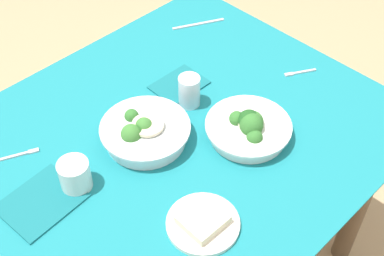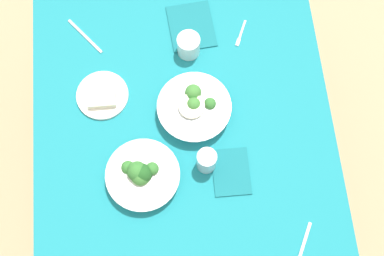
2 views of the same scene
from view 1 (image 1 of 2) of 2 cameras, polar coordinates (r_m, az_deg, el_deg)
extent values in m
cube|color=#197A84|center=(1.48, -2.54, -1.24)|extent=(1.27, 1.03, 0.01)
cube|color=brown|center=(1.50, -2.52, -1.64)|extent=(1.23, 1.00, 0.02)
cylinder|color=brown|center=(2.22, 0.56, 4.29)|extent=(0.07, 0.07, 0.72)
cylinder|color=brown|center=(1.93, 17.90, -7.24)|extent=(0.07, 0.07, 0.72)
cylinder|color=white|center=(1.48, 6.10, -0.31)|extent=(0.22, 0.22, 0.04)
cylinder|color=white|center=(1.47, 6.17, 0.29)|extent=(0.24, 0.24, 0.01)
sphere|color=#1E511E|center=(1.46, 6.23, 0.77)|extent=(0.07, 0.07, 0.07)
sphere|color=#33702D|center=(1.43, 6.83, -1.00)|extent=(0.04, 0.04, 0.04)
sphere|color=#3D7A33|center=(1.46, 6.59, 0.69)|extent=(0.06, 0.06, 0.06)
sphere|color=#33702D|center=(1.47, 4.88, 1.03)|extent=(0.04, 0.04, 0.04)
sphere|color=#33702D|center=(1.44, 6.50, 0.36)|extent=(0.07, 0.07, 0.07)
cylinder|color=beige|center=(1.46, 6.28, 0.61)|extent=(0.07, 0.07, 0.01)
cylinder|color=white|center=(1.47, -5.07, -0.67)|extent=(0.23, 0.23, 0.05)
cylinder|color=white|center=(1.45, -5.13, 0.06)|extent=(0.25, 0.25, 0.01)
sphere|color=#286023|center=(1.43, -6.23, -0.56)|extent=(0.05, 0.05, 0.05)
sphere|color=#33702D|center=(1.47, -6.60, 1.31)|extent=(0.04, 0.04, 0.04)
sphere|color=#3D7A33|center=(1.42, -6.66, -0.65)|extent=(0.06, 0.06, 0.06)
sphere|color=#3D7A33|center=(1.44, -5.25, 0.23)|extent=(0.05, 0.05, 0.05)
cylinder|color=beige|center=(1.43, -4.82, 0.34)|extent=(0.09, 0.09, 0.01)
cylinder|color=silver|center=(1.30, 1.20, -10.38)|extent=(0.18, 0.18, 0.01)
cube|color=beige|center=(1.28, 1.21, -9.93)|extent=(0.10, 0.10, 0.02)
cylinder|color=silver|center=(1.37, -12.63, -5.03)|extent=(0.08, 0.08, 0.08)
cylinder|color=silver|center=(1.55, -0.30, 4.05)|extent=(0.07, 0.07, 0.10)
cube|color=#B7B7BC|center=(1.51, -18.84, -2.92)|extent=(0.08, 0.04, 0.00)
cube|color=#B7B7BC|center=(1.51, -16.85, -2.40)|extent=(0.03, 0.02, 0.00)
cube|color=#B7B7BC|center=(1.73, 12.14, 6.03)|extent=(0.07, 0.05, 0.00)
cube|color=#B7B7BC|center=(1.71, 10.51, 5.77)|extent=(0.03, 0.03, 0.00)
cube|color=#B7B7BC|center=(1.90, 0.70, 11.26)|extent=(0.18, 0.10, 0.00)
cube|color=#156870|center=(1.39, -16.08, -7.73)|extent=(0.20, 0.17, 0.01)
cube|color=#156870|center=(1.64, -1.41, 4.71)|extent=(0.16, 0.12, 0.01)
camera|label=2|loc=(1.57, 34.76, 65.71)|focal=49.09mm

